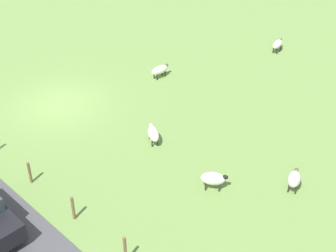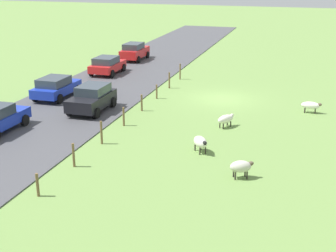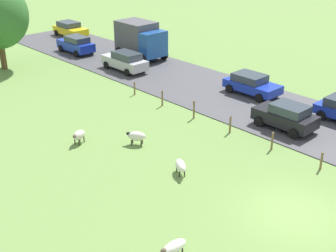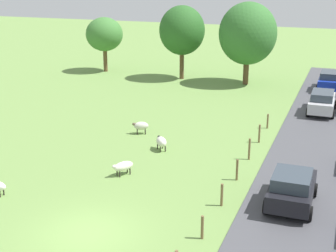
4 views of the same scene
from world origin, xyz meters
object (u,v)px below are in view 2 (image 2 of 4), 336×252
(sheep_3, at_px, (226,119))
(car_0, at_px, (56,87))
(sheep_2, at_px, (311,105))
(car_2, at_px, (107,65))
(sheep_1, at_px, (201,142))
(sheep_4, at_px, (241,167))
(car_3, at_px, (92,98))
(car_7, at_px, (134,51))

(sheep_3, relative_size, car_0, 0.31)
(sheep_2, bearing_deg, sheep_3, 42.76)
(car_0, bearing_deg, car_2, -92.04)
(sheep_1, xyz_separation_m, car_0, (11.92, -6.83, 0.30))
(sheep_1, height_order, sheep_3, sheep_1)
(sheep_4, height_order, car_3, car_3)
(car_3, bearing_deg, sheep_3, 176.24)
(car_0, xyz_separation_m, car_7, (-0.31, -14.65, 0.08))
(sheep_3, relative_size, car_2, 0.32)
(sheep_4, bearing_deg, sheep_3, -74.31)
(car_7, bearing_deg, sheep_1, 118.40)
(car_2, bearing_deg, car_0, 87.96)
(sheep_2, distance_m, car_0, 17.17)
(car_0, distance_m, car_7, 14.65)
(sheep_4, height_order, car_0, car_0)
(sheep_2, height_order, car_3, car_3)
(car_7, bearing_deg, car_0, 88.80)
(sheep_4, distance_m, car_7, 27.69)
(car_3, height_order, car_7, car_7)
(car_2, bearing_deg, sheep_4, 128.85)
(sheep_3, xyz_separation_m, car_2, (12.15, -10.80, 0.34))
(sheep_3, height_order, car_7, car_7)
(car_3, xyz_separation_m, car_7, (3.46, -16.74, 0.02))
(sheep_1, distance_m, car_2, 18.95)
(car_2, bearing_deg, car_3, 108.79)
(car_0, height_order, car_7, car_7)
(car_2, height_order, car_3, car_3)
(sheep_1, relative_size, car_7, 0.29)
(sheep_4, distance_m, car_0, 17.02)
(sheep_2, relative_size, car_2, 0.32)
(sheep_4, distance_m, car_3, 12.73)
(sheep_3, height_order, car_0, car_0)
(sheep_3, height_order, car_2, car_2)
(sheep_1, distance_m, sheep_3, 4.20)
(sheep_1, relative_size, sheep_3, 0.94)
(sheep_3, bearing_deg, sheep_2, -137.24)
(sheep_2, height_order, sheep_3, sheep_3)
(sheep_2, height_order, car_0, car_0)
(sheep_3, distance_m, car_0, 12.73)
(sheep_1, height_order, sheep_4, sheep_1)
(sheep_4, bearing_deg, car_2, -51.15)
(sheep_4, bearing_deg, sheep_2, -104.42)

